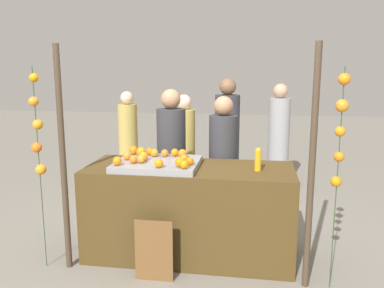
% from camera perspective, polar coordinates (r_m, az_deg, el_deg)
% --- Properties ---
extents(ground_plane, '(24.00, 24.00, 0.00)m').
position_cam_1_polar(ground_plane, '(4.24, -0.33, -15.24)').
color(ground_plane, gray).
extents(stall_counter, '(2.02, 0.80, 0.91)m').
position_cam_1_polar(stall_counter, '(4.06, -0.33, -9.49)').
color(stall_counter, '#4C3819').
rests_on(stall_counter, ground_plane).
extents(orange_tray, '(0.80, 0.66, 0.06)m').
position_cam_1_polar(orange_tray, '(3.94, -4.90, -2.83)').
color(orange_tray, gray).
rests_on(orange_tray, stall_counter).
extents(orange_0, '(0.08, 0.08, 0.08)m').
position_cam_1_polar(orange_0, '(3.66, -4.74, -2.74)').
color(orange_0, orange).
rests_on(orange_0, orange_tray).
extents(orange_1, '(0.09, 0.09, 0.09)m').
position_cam_1_polar(orange_1, '(4.03, -1.35, -1.37)').
color(orange_1, orange).
rests_on(orange_1, orange_tray).
extents(orange_2, '(0.07, 0.07, 0.07)m').
position_cam_1_polar(orange_2, '(3.86, -8.32, -2.18)').
color(orange_2, orange).
rests_on(orange_2, orange_tray).
extents(orange_3, '(0.09, 0.09, 0.09)m').
position_cam_1_polar(orange_3, '(4.16, -7.25, -1.07)').
color(orange_3, orange).
rests_on(orange_3, orange_tray).
extents(orange_4, '(0.08, 0.08, 0.08)m').
position_cam_1_polar(orange_4, '(4.11, -2.45, -1.21)').
color(orange_4, orange).
rests_on(orange_4, orange_tray).
extents(orange_5, '(0.09, 0.09, 0.09)m').
position_cam_1_polar(orange_5, '(4.24, -8.31, -0.87)').
color(orange_5, orange).
rests_on(orange_5, orange_tray).
extents(orange_6, '(0.08, 0.08, 0.08)m').
position_cam_1_polar(orange_6, '(4.11, -5.36, -1.24)').
color(orange_6, orange).
rests_on(orange_6, orange_tray).
extents(orange_7, '(0.08, 0.08, 0.08)m').
position_cam_1_polar(orange_7, '(3.74, -0.31, -2.45)').
color(orange_7, orange).
rests_on(orange_7, orange_tray).
extents(orange_8, '(0.08, 0.08, 0.08)m').
position_cam_1_polar(orange_8, '(4.10, -3.88, -1.28)').
color(orange_8, orange).
rests_on(orange_8, orange_tray).
extents(orange_9, '(0.08, 0.08, 0.08)m').
position_cam_1_polar(orange_9, '(4.19, -5.98, -1.05)').
color(orange_9, orange).
rests_on(orange_9, orange_tray).
extents(orange_10, '(0.08, 0.08, 0.08)m').
position_cam_1_polar(orange_10, '(3.62, -1.18, -2.94)').
color(orange_10, orange).
rests_on(orange_10, orange_tray).
extents(orange_11, '(0.09, 0.09, 0.09)m').
position_cam_1_polar(orange_11, '(3.68, -1.73, -2.59)').
color(orange_11, orange).
rests_on(orange_11, orange_tray).
extents(orange_12, '(0.08, 0.08, 0.08)m').
position_cam_1_polar(orange_12, '(4.00, -9.20, -1.69)').
color(orange_12, orange).
rests_on(orange_12, orange_tray).
extents(orange_13, '(0.08, 0.08, 0.08)m').
position_cam_1_polar(orange_13, '(3.85, -1.14, -2.08)').
color(orange_13, orange).
rests_on(orange_13, orange_tray).
extents(orange_14, '(0.09, 0.09, 0.09)m').
position_cam_1_polar(orange_14, '(3.95, -6.87, -1.75)').
color(orange_14, orange).
rests_on(orange_14, orange_tray).
extents(orange_15, '(0.08, 0.08, 0.08)m').
position_cam_1_polar(orange_15, '(3.86, -7.20, -2.11)').
color(orange_15, orange).
rests_on(orange_15, orange_tray).
extents(orange_16, '(0.08, 0.08, 0.08)m').
position_cam_1_polar(orange_16, '(3.80, -10.55, -2.39)').
color(orange_16, orange).
rests_on(orange_16, orange_tray).
extents(juice_bottle, '(0.06, 0.06, 0.22)m').
position_cam_1_polar(juice_bottle, '(3.82, 9.33, -2.26)').
color(juice_bottle, orange).
rests_on(juice_bottle, stall_counter).
extents(chalkboard_sign, '(0.34, 0.03, 0.57)m').
position_cam_1_polar(chalkboard_sign, '(3.68, -5.40, -14.87)').
color(chalkboard_sign, brown).
rests_on(chalkboard_sign, ground_plane).
extents(vendor_left, '(0.33, 0.33, 1.63)m').
position_cam_1_polar(vendor_left, '(4.61, -2.92, -3.07)').
color(vendor_left, '#333338').
rests_on(vendor_left, ground_plane).
extents(vendor_right, '(0.31, 0.31, 1.56)m').
position_cam_1_polar(vendor_right, '(4.51, 4.36, -3.81)').
color(vendor_right, '#333338').
rests_on(vendor_right, ground_plane).
extents(crowd_person_0, '(0.32, 0.32, 1.62)m').
position_cam_1_polar(crowd_person_0, '(6.35, 12.16, 0.56)').
color(crowd_person_0, '#99999E').
rests_on(crowd_person_0, ground_plane).
extents(crowd_person_1, '(0.30, 0.30, 1.49)m').
position_cam_1_polar(crowd_person_1, '(6.42, -9.01, 0.26)').
color(crowd_person_1, tan).
rests_on(crowd_person_1, ground_plane).
extents(crowd_person_2, '(0.34, 0.34, 1.71)m').
position_cam_1_polar(crowd_person_2, '(5.68, 4.96, 0.02)').
color(crowd_person_2, '#333338').
rests_on(crowd_person_2, ground_plane).
extents(crowd_person_3, '(0.30, 0.30, 1.50)m').
position_cam_1_polar(crowd_person_3, '(5.57, -1.10, -1.22)').
color(crowd_person_3, tan).
rests_on(crowd_person_3, ground_plane).
extents(canopy_post_left, '(0.06, 0.06, 2.07)m').
position_cam_1_polar(canopy_post_left, '(3.82, -17.81, -2.28)').
color(canopy_post_left, '#473828').
rests_on(canopy_post_left, ground_plane).
extents(canopy_post_right, '(0.06, 0.06, 2.07)m').
position_cam_1_polar(canopy_post_right, '(3.45, 16.58, -3.60)').
color(canopy_post_right, '#473828').
rests_on(canopy_post_right, ground_plane).
extents(garland_strand_left, '(0.11, 0.11, 1.88)m').
position_cam_1_polar(garland_strand_left, '(3.86, -21.08, 1.63)').
color(garland_strand_left, '#2D4C23').
rests_on(garland_strand_left, ground_plane).
extents(garland_strand_right, '(0.10, 0.10, 1.88)m').
position_cam_1_polar(garland_strand_right, '(3.41, 20.30, 2.21)').
color(garland_strand_right, '#2D4C23').
rests_on(garland_strand_right, ground_plane).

